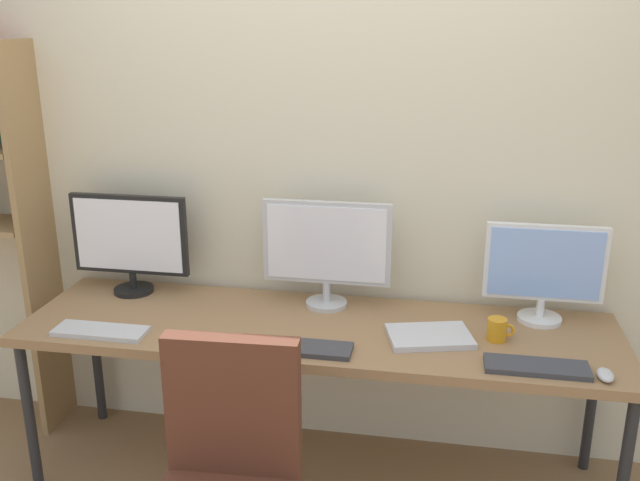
# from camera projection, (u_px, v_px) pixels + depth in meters

# --- Properties ---
(wall_back) EXTENTS (4.84, 0.10, 2.60)m
(wall_back) POSITION_uv_depth(u_px,v_px,m) (335.00, 170.00, 3.07)
(wall_back) COLOR beige
(wall_back) RESTS_ON ground_plane
(desk) EXTENTS (2.44, 0.68, 0.74)m
(desk) POSITION_uv_depth(u_px,v_px,m) (318.00, 336.00, 2.87)
(desk) COLOR #936D47
(desk) RESTS_ON ground_plane
(monitor_left) EXTENTS (0.54, 0.18, 0.46)m
(monitor_left) POSITION_uv_depth(u_px,v_px,m) (130.00, 240.00, 3.12)
(monitor_left) COLOR black
(monitor_left) RESTS_ON desk
(monitor_center) EXTENTS (0.55, 0.18, 0.47)m
(monitor_center) POSITION_uv_depth(u_px,v_px,m) (327.00, 249.00, 2.97)
(monitor_center) COLOR silver
(monitor_center) RESTS_ON desk
(monitor_right) EXTENTS (0.48, 0.18, 0.41)m
(monitor_right) POSITION_uv_depth(u_px,v_px,m) (544.00, 269.00, 2.83)
(monitor_right) COLOR silver
(monitor_right) RESTS_ON desk
(keyboard_left) EXTENTS (0.37, 0.13, 0.02)m
(keyboard_left) POSITION_uv_depth(u_px,v_px,m) (101.00, 331.00, 2.77)
(keyboard_left) COLOR silver
(keyboard_left) RESTS_ON desk
(keyboard_center) EXTENTS (0.34, 0.13, 0.02)m
(keyboard_center) POSITION_uv_depth(u_px,v_px,m) (307.00, 348.00, 2.63)
(keyboard_center) COLOR #38383D
(keyboard_center) RESTS_ON desk
(keyboard_right) EXTENTS (0.37, 0.13, 0.02)m
(keyboard_right) POSITION_uv_depth(u_px,v_px,m) (537.00, 367.00, 2.49)
(keyboard_right) COLOR #38383D
(keyboard_right) RESTS_ON desk
(computer_mouse) EXTENTS (0.06, 0.10, 0.03)m
(computer_mouse) POSITION_uv_depth(u_px,v_px,m) (605.00, 375.00, 2.42)
(computer_mouse) COLOR silver
(computer_mouse) RESTS_ON desk
(laptop_closed) EXTENTS (0.37, 0.29, 0.02)m
(laptop_closed) POSITION_uv_depth(u_px,v_px,m) (430.00, 336.00, 2.72)
(laptop_closed) COLOR silver
(laptop_closed) RESTS_ON desk
(coffee_mug) EXTENTS (0.11, 0.08, 0.09)m
(coffee_mug) POSITION_uv_depth(u_px,v_px,m) (498.00, 330.00, 2.71)
(coffee_mug) COLOR orange
(coffee_mug) RESTS_ON desk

